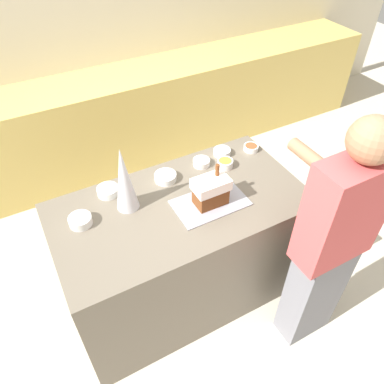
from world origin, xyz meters
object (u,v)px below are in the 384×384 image
Objects in this scene: candy_bowl_behind_tray at (201,162)px; candy_bowl_far_right at (251,148)px; candy_bowl_near_tray_left at (222,152)px; person at (330,245)px; decorative_tree at (124,179)px; candy_bowl_near_tray_right at (165,177)px; baking_tray at (210,203)px; candy_bowl_far_left at (225,163)px; candy_bowl_beside_tree at (80,220)px; gingerbread_house at (211,191)px; candy_bowl_center_rear at (108,191)px.

candy_bowl_far_right is (0.39, -0.02, -0.00)m from candy_bowl_behind_tray.
person reaches higher than candy_bowl_near_tray_left.
candy_bowl_near_tray_right is at bearing 20.88° from decorative_tree.
candy_bowl_far_right reaches higher than baking_tray.
candy_bowl_far_left is at bearing 3.77° from decorative_tree.
candy_bowl_beside_tree reaches higher than candy_bowl_far_right.
candy_bowl_behind_tray is 0.96× the size of candy_bowl_near_tray_left.
candy_bowl_near_tray_left is 0.90× the size of candy_bowl_beside_tree.
person is (-0.09, -0.88, -0.06)m from candy_bowl_far_right.
decorative_tree is 2.99× the size of candy_bowl_near_tray_right.
person reaches higher than gingerbread_house.
candy_bowl_beside_tree is (-0.85, -0.14, 0.01)m from candy_bowl_behind_tray.
candy_bowl_beside_tree is at bearing -168.47° from candy_bowl_near_tray_right.
gingerbread_house is at bearing -111.13° from candy_bowl_behind_tray.
candy_bowl_far_right is at bearing 32.15° from baking_tray.
candy_bowl_behind_tray is at bearing 108.45° from person.
decorative_tree is 0.62m from candy_bowl_behind_tray.
person is at bearing -52.11° from gingerbread_house.
candy_bowl_center_rear is (-0.51, 0.37, -0.08)m from gingerbread_house.
candy_bowl_far_left reaches higher than candy_bowl_behind_tray.
candy_bowl_far_left reaches higher than candy_bowl_near_tray_left.
candy_bowl_near_tray_right is at bearing 123.25° from person.
candy_bowl_center_rear is at bearing 135.46° from person.
candy_bowl_near_tray_left is (0.31, 0.38, -0.08)m from gingerbread_house.
candy_bowl_near_tray_right is at bearing -179.43° from candy_bowl_far_right.
person is at bearing -44.54° from candy_bowl_center_rear.
candy_bowl_beside_tree is at bearing -142.78° from candy_bowl_center_rear.
candy_bowl_center_rear is (-0.82, -0.01, 0.00)m from candy_bowl_near_tray_left.
candy_bowl_behind_tray is 0.07× the size of person.
person reaches higher than candy_bowl_near_tray_right.
decorative_tree is at bearing -66.83° from candy_bowl_center_rear.
baking_tray is at bearing -147.85° from candy_bowl_far_right.
candy_bowl_near_tray_left is 0.95m from person.
candy_bowl_center_rear is 1.03m from candy_bowl_far_right.
candy_bowl_beside_tree and candy_bowl_far_left have the same top height.
candy_bowl_near_tray_right is (0.58, 0.12, -0.00)m from candy_bowl_beside_tree.
candy_bowl_far_right is (1.03, -0.04, -0.01)m from candy_bowl_center_rear.
gingerbread_house reaches higher than candy_bowl_near_tray_right.
candy_bowl_near_tray_left is at bearing 12.82° from decorative_tree.
candy_bowl_near_tray_left is at bearing 50.26° from baking_tray.
candy_bowl_far_right is (0.21, -0.05, -0.00)m from candy_bowl_near_tray_left.
baking_tray is 3.72× the size of candy_bowl_near_tray_left.
candy_bowl_center_rear is 0.27m from candy_bowl_beside_tree.
candy_bowl_far_right is 0.73× the size of candy_bowl_near_tray_right.
candy_bowl_beside_tree reaches higher than candy_bowl_near_tray_left.
gingerbread_house is at bearing -135.86° from candy_bowl_far_left.
candy_bowl_center_rear is 0.94× the size of candy_bowl_near_tray_right.
gingerbread_house is 1.91× the size of candy_bowl_center_rear.
candy_bowl_center_rear reaches higher than candy_bowl_near_tray_right.
baking_tray is 1.04× the size of decorative_tree.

